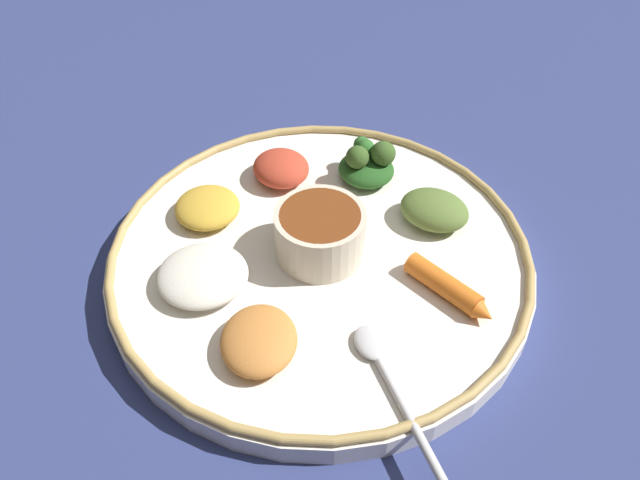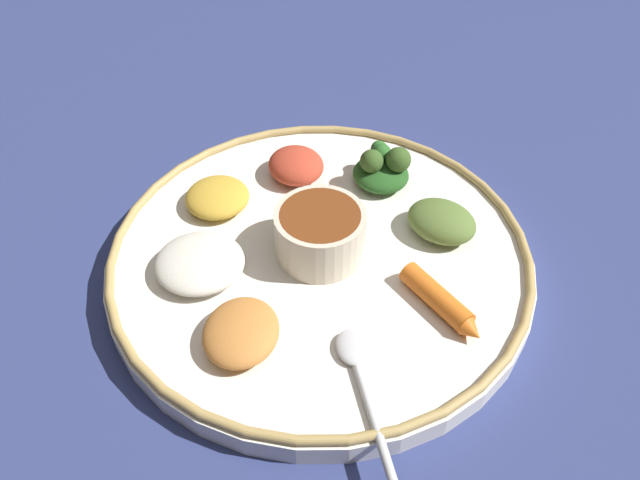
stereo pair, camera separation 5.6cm
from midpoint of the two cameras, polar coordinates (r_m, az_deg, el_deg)
ground_plane at (r=0.59m, az=-2.73°, el=-2.65°), size 2.40×2.40×0.00m
platter at (r=0.58m, az=-2.77°, el=-1.94°), size 0.38×0.38×0.02m
platter_rim at (r=0.57m, az=-2.82°, el=-0.99°), size 0.38×0.38×0.01m
center_bowl at (r=0.55m, az=-2.89°, el=0.56°), size 0.08×0.08×0.05m
spoon at (r=0.48m, az=3.09°, el=-12.98°), size 0.12×0.14×0.01m
greens_pile at (r=0.64m, az=1.73°, el=6.79°), size 0.06×0.06×0.04m
carrot_near_spoon at (r=0.54m, az=8.63°, el=-4.43°), size 0.04×0.09×0.02m
mound_lentil_yellow at (r=0.61m, az=-12.70°, el=2.75°), size 0.09×0.09×0.02m
mound_squash at (r=0.50m, az=-8.77°, el=-9.09°), size 0.09×0.09×0.02m
mound_collards at (r=0.59m, az=7.62°, el=2.58°), size 0.06×0.07×0.03m
mound_berbere_red at (r=0.64m, az=-6.05°, el=6.33°), size 0.07×0.07×0.03m
mound_rice_white at (r=0.55m, az=-13.40°, el=-3.26°), size 0.11×0.11×0.02m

